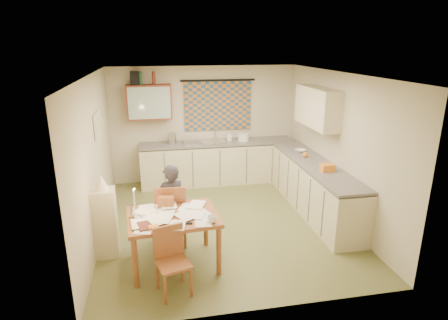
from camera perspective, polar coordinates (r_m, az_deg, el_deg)
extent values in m
cube|color=brown|center=(6.54, -0.09, -9.54)|extent=(4.00, 4.50, 0.02)
cube|color=white|center=(5.84, -0.10, 13.05)|extent=(4.00, 4.50, 0.02)
cube|color=beige|center=(8.24, -3.03, 5.46)|extent=(4.00, 0.02, 2.50)
cube|color=beige|center=(4.01, 5.98, -7.84)|extent=(4.00, 0.02, 2.50)
cube|color=beige|center=(6.05, -19.16, 0.05)|extent=(0.02, 4.50, 2.50)
cube|color=beige|center=(6.73, 16.99, 1.97)|extent=(0.02, 4.50, 2.50)
cube|color=navy|center=(8.17, -0.93, 8.23)|extent=(1.45, 0.03, 1.05)
cylinder|color=black|center=(8.08, -0.93, 12.06)|extent=(1.60, 0.04, 0.04)
cube|color=maroon|center=(7.89, -11.31, 8.68)|extent=(0.90, 0.34, 0.70)
cube|color=#99B2A5|center=(7.72, -11.31, 8.49)|extent=(0.84, 0.02, 0.64)
cube|color=#C8BD91|center=(7.01, 14.04, 7.83)|extent=(0.34, 1.30, 0.70)
cube|color=beige|center=(6.32, -18.73, 5.04)|extent=(0.04, 0.50, 0.40)
cube|color=beige|center=(6.31, -18.50, 5.05)|extent=(0.01, 0.42, 0.32)
cube|color=#C8BD91|center=(8.19, -0.98, -0.54)|extent=(3.30, 0.60, 0.86)
cube|color=#585452|center=(8.06, -1.00, 2.64)|extent=(3.30, 0.62, 0.04)
cube|color=#C8BD91|center=(7.00, 13.48, -4.23)|extent=(0.60, 2.95, 0.86)
cube|color=#585452|center=(6.84, 13.75, -0.57)|extent=(0.62, 2.95, 0.04)
cube|color=white|center=(6.08, 17.82, -8.22)|extent=(0.55, 0.55, 0.82)
cube|color=black|center=(5.91, 18.20, -4.48)|extent=(0.52, 0.52, 0.03)
cube|color=silver|center=(8.05, -1.57, 2.48)|extent=(0.59, 0.50, 0.10)
cylinder|color=silver|center=(8.19, -1.32, 4.04)|extent=(0.04, 0.04, 0.28)
cube|color=silver|center=(7.97, -5.01, 2.79)|extent=(0.37, 0.33, 0.06)
cylinder|color=silver|center=(7.92, -7.94, 3.26)|extent=(0.23, 0.23, 0.24)
cylinder|color=white|center=(8.14, 2.97, 3.51)|extent=(0.32, 0.32, 0.16)
imported|color=white|center=(8.12, 0.75, 3.65)|extent=(0.13, 0.13, 0.20)
imported|color=white|center=(7.45, 11.58, 1.40)|extent=(0.22, 0.22, 0.05)
cube|color=orange|center=(6.43, 15.46, -1.13)|extent=(0.23, 0.17, 0.12)
sphere|color=orange|center=(7.11, 12.27, 0.81)|extent=(0.10, 0.10, 0.10)
cube|color=black|center=(7.84, -13.46, 12.02)|extent=(0.19, 0.22, 0.26)
cylinder|color=#195926|center=(7.84, -12.66, 12.07)|extent=(0.08, 0.08, 0.26)
cylinder|color=maroon|center=(7.84, -10.65, 12.19)|extent=(0.09, 0.09, 0.26)
cube|color=brown|center=(5.12, -7.80, -8.59)|extent=(1.26, 0.99, 0.05)
cube|color=brown|center=(5.76, -8.03, -8.21)|extent=(0.47, 0.47, 0.04)
cube|color=brown|center=(5.47, -8.14, -6.61)|extent=(0.45, 0.07, 0.49)
cube|color=brown|center=(4.72, -7.73, -15.42)|extent=(0.46, 0.46, 0.04)
cube|color=brown|center=(4.75, -8.51, -12.08)|extent=(0.38, 0.13, 0.42)
imported|color=black|center=(5.68, -8.05, -6.86)|extent=(0.64, 0.57, 1.27)
cube|color=#C8BD91|center=(5.65, -17.61, -9.13)|extent=(0.32, 0.30, 1.02)
cone|color=beige|center=(5.41, -18.20, -3.25)|extent=(0.20, 0.20, 0.22)
cube|color=brown|center=(5.32, -8.83, -6.36)|extent=(0.24, 0.14, 0.16)
imported|color=white|center=(4.86, -1.87, -8.99)|extent=(0.14, 0.14, 0.09)
imported|color=maroon|center=(4.85, -13.01, -9.96)|extent=(0.30, 0.33, 0.02)
imported|color=orange|center=(4.98, -11.98, -9.14)|extent=(0.23, 0.28, 0.02)
cube|color=orange|center=(4.79, -10.73, -10.06)|extent=(0.13, 0.10, 0.04)
cube|color=black|center=(4.86, -5.60, -9.56)|extent=(0.14, 0.06, 0.02)
cylinder|color=silver|center=(5.10, -13.75, -7.64)|extent=(0.08, 0.08, 0.18)
cylinder|color=white|center=(4.99, -13.55, -5.67)|extent=(0.03, 0.03, 0.22)
sphere|color=#FFCC66|center=(4.94, -13.54, -4.36)|extent=(0.02, 0.02, 0.02)
cube|color=white|center=(5.10, -11.44, -8.54)|extent=(0.31, 0.36, 0.00)
cube|color=white|center=(5.12, -3.43, -8.11)|extent=(0.32, 0.36, 0.00)
cube|color=white|center=(4.82, -12.06, -10.18)|extent=(0.27, 0.34, 0.00)
cube|color=white|center=(5.32, -10.19, -7.29)|extent=(0.27, 0.34, 0.00)
cube|color=white|center=(4.88, -3.20, -9.37)|extent=(0.23, 0.31, 0.00)
cube|color=white|center=(5.17, -12.25, -8.13)|extent=(0.22, 0.30, 0.00)
cube|color=white|center=(5.22, -8.61, -7.67)|extent=(0.29, 0.35, 0.00)
cube|color=white|center=(4.91, -11.73, -9.53)|extent=(0.31, 0.36, 0.00)
cube|color=white|center=(5.28, -5.61, -7.21)|extent=(0.31, 0.36, 0.00)
cube|color=white|center=(4.81, -7.21, -9.82)|extent=(0.26, 0.33, 0.00)
cube|color=white|center=(5.04, -5.95, -8.43)|extent=(0.33, 0.36, 0.00)
cube|color=white|center=(5.06, -4.18, -8.24)|extent=(0.31, 0.35, 0.00)
cube|color=white|center=(5.13, -11.37, -8.16)|extent=(0.32, 0.36, 0.00)
cube|color=white|center=(4.92, -12.72, -9.38)|extent=(0.24, 0.32, 0.00)
cube|color=white|center=(5.27, -12.07, -7.46)|extent=(0.33, 0.36, 0.00)
cube|color=white|center=(5.30, -11.57, -7.27)|extent=(0.26, 0.33, 0.00)
cube|color=white|center=(4.96, -10.14, -8.97)|extent=(0.31, 0.36, 0.00)
cube|color=white|center=(5.33, -4.18, -6.77)|extent=(0.30, 0.35, 0.00)
cube|color=white|center=(4.98, -9.20, -8.75)|extent=(0.30, 0.35, 0.00)
cube|color=white|center=(5.36, -8.42, -6.73)|extent=(0.22, 0.31, 0.00)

